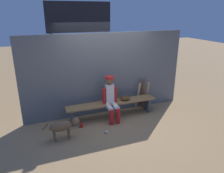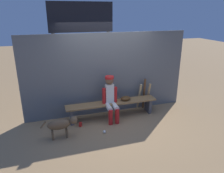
# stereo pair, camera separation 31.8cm
# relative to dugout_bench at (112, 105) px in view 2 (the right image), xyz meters

# --- Properties ---
(ground_plane) EXTENTS (30.00, 30.00, 0.00)m
(ground_plane) POSITION_rel_dugout_bench_xyz_m (0.00, 0.00, -0.35)
(ground_plane) COLOR #9E7A51
(chainlink_fence) EXTENTS (4.62, 0.03, 2.27)m
(chainlink_fence) POSITION_rel_dugout_bench_xyz_m (0.00, 0.38, 0.78)
(chainlink_fence) COLOR #595E63
(chainlink_fence) RESTS_ON ground_plane
(dugout_bench) EXTENTS (2.52, 0.36, 0.45)m
(dugout_bench) POSITION_rel_dugout_bench_xyz_m (0.00, 0.00, 0.00)
(dugout_bench) COLOR olive
(dugout_bench) RESTS_ON ground_plane
(player_seated) EXTENTS (0.41, 0.55, 1.19)m
(player_seated) POSITION_rel_dugout_bench_xyz_m (-0.07, -0.11, 0.29)
(player_seated) COLOR silver
(player_seated) RESTS_ON ground_plane
(baseball_glove) EXTENTS (0.28, 0.20, 0.12)m
(baseball_glove) POSITION_rel_dugout_bench_xyz_m (0.40, 0.00, 0.16)
(baseball_glove) COLOR #593819
(baseball_glove) RESTS_ON dugout_bench
(bat_wood_natural) EXTENTS (0.09, 0.24, 0.81)m
(bat_wood_natural) POSITION_rel_dugout_bench_xyz_m (0.94, 0.28, 0.05)
(bat_wood_natural) COLOR tan
(bat_wood_natural) RESTS_ON ground_plane
(bat_wood_dark) EXTENTS (0.08, 0.15, 0.95)m
(bat_wood_dark) POSITION_rel_dugout_bench_xyz_m (1.08, 0.26, 0.12)
(bat_wood_dark) COLOR brown
(bat_wood_dark) RESTS_ON ground_plane
(bat_wood_tan) EXTENTS (0.06, 0.24, 0.81)m
(bat_wood_tan) POSITION_rel_dugout_bench_xyz_m (1.22, 0.26, 0.05)
(bat_wood_tan) COLOR tan
(bat_wood_tan) RESTS_ON ground_plane
(baseball) EXTENTS (0.07, 0.07, 0.07)m
(baseball) POSITION_rel_dugout_bench_xyz_m (-0.43, -0.75, -0.32)
(baseball) COLOR white
(baseball) RESTS_ON ground_plane
(cup_on_ground) EXTENTS (0.08, 0.08, 0.11)m
(cup_on_ground) POSITION_rel_dugout_bench_xyz_m (-0.93, -0.25, -0.30)
(cup_on_ground) COLOR red
(cup_on_ground) RESTS_ON ground_plane
(cup_on_bench) EXTENTS (0.08, 0.08, 0.11)m
(cup_on_bench) POSITION_rel_dugout_bench_xyz_m (0.09, 0.02, 0.15)
(cup_on_bench) COLOR red
(cup_on_bench) RESTS_ON dugout_bench
(scoreboard) EXTENTS (2.09, 0.27, 3.28)m
(scoreboard) POSITION_rel_dugout_bench_xyz_m (-0.49, 1.10, 1.93)
(scoreboard) COLOR #3F3F42
(scoreboard) RESTS_ON ground_plane
(dog) EXTENTS (0.84, 0.20, 0.49)m
(dog) POSITION_rel_dugout_bench_xyz_m (-1.42, -0.61, -0.02)
(dog) COLOR brown
(dog) RESTS_ON ground_plane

